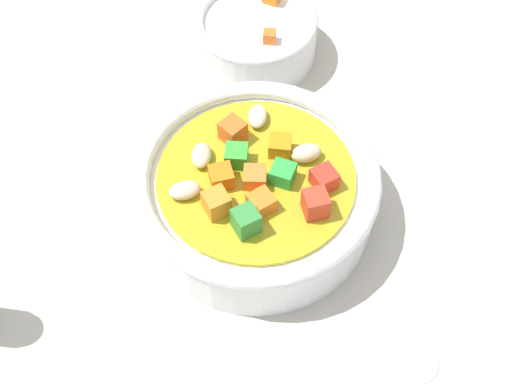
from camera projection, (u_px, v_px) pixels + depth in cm
name	position (u px, v px, depth cm)	size (l,w,h in cm)	color
ground_plane	(256.00, 217.00, 54.70)	(140.00, 140.00, 2.00)	#BAB2A0
soup_bowl_main	(256.00, 189.00, 51.33)	(19.13, 19.13, 6.87)	white
side_bowl_small	(256.00, 35.00, 62.05)	(11.55, 11.55, 5.48)	white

